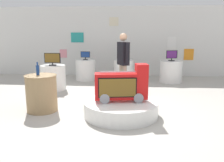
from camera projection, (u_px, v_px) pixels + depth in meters
name	position (u px, v px, depth m)	size (l,w,h in m)	color
ground_plane	(120.00, 116.00, 4.97)	(30.00, 30.00, 0.00)	#B2ADA3
back_wall_display	(125.00, 42.00, 9.55)	(12.44, 0.13, 2.82)	silver
main_display_pedestal	(121.00, 108.00, 4.97)	(1.59, 1.59, 0.31)	white
novelty_firetruck_tv	(122.00, 86.00, 4.87)	(1.13, 0.48, 0.80)	gray
display_pedestal_left_rear	(124.00, 70.00, 8.68)	(0.73, 0.73, 0.77)	white
tv_on_left_rear	(124.00, 55.00, 8.56)	(0.37, 0.18, 0.35)	black
display_pedestal_center_rear	(53.00, 78.00, 7.22)	(0.76, 0.76, 0.77)	white
tv_on_center_rear	(52.00, 59.00, 7.10)	(0.51, 0.24, 0.38)	black
display_pedestal_right_rear	(171.00, 72.00, 8.37)	(0.79, 0.79, 0.77)	white
tv_on_right_rear	(172.00, 55.00, 8.25)	(0.41, 0.23, 0.37)	black
display_pedestal_far_right	(86.00, 70.00, 8.77)	(0.75, 0.75, 0.77)	white
tv_on_far_right	(85.00, 55.00, 8.66)	(0.36, 0.19, 0.31)	black
side_table_round	(42.00, 93.00, 5.21)	(0.71, 0.71, 0.83)	#9E7F56
bottle_on_side_table	(38.00, 70.00, 5.13)	(0.07, 0.07, 0.29)	navy
shopper_browsing_near_truck	(123.00, 61.00, 6.14)	(0.34, 0.51, 1.75)	gray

